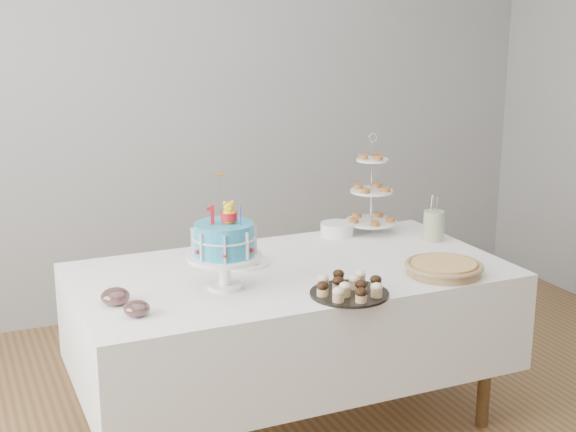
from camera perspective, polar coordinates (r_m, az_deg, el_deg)
name	(u,v)px	position (r m, az deg, el deg)	size (l,w,h in m)	color
walls	(322,152)	(3.18, 2.40, 4.59)	(5.04, 4.04, 2.70)	#95989A
table	(291,316)	(3.67, 0.19, -7.15)	(1.92, 1.02, 0.77)	white
birthday_cake	(225,258)	(3.32, -4.54, -3.02)	(0.31, 0.31, 0.48)	white
cupcake_tray	(349,286)	(3.27, 4.39, -5.01)	(0.32, 0.32, 0.07)	black
pie	(444,267)	(3.58, 11.02, -3.61)	(0.34, 0.34, 0.05)	tan
tiered_stand	(372,192)	(4.13, 5.97, 1.74)	(0.27, 0.27, 0.52)	silver
plate_stack	(337,229)	(4.11, 3.51, -0.94)	(0.17, 0.17, 0.07)	white
pastry_plate	(242,260)	(3.67, -3.29, -3.12)	(0.26, 0.26, 0.04)	white
jam_bowl_a	(137,309)	(3.11, -10.70, -6.50)	(0.10, 0.10, 0.06)	silver
jam_bowl_b	(115,297)	(3.24, -12.18, -5.63)	(0.12, 0.12, 0.07)	silver
utensil_pitcher	(434,224)	(4.07, 10.32, -0.60)	(0.11, 0.10, 0.23)	beige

